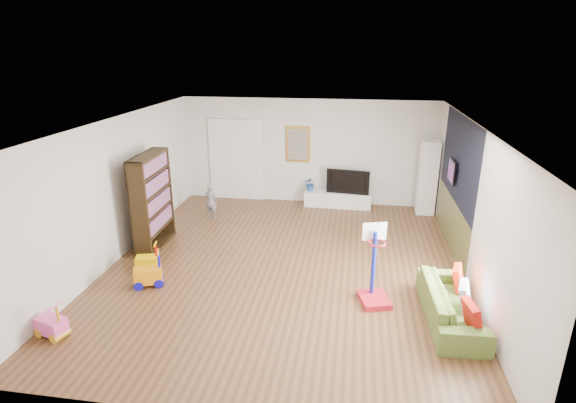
# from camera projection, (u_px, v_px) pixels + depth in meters

# --- Properties ---
(floor) EXTENTS (6.50, 7.50, 0.00)m
(floor) POSITION_uv_depth(u_px,v_px,m) (285.00, 265.00, 8.54)
(floor) COLOR brown
(floor) RESTS_ON ground
(ceiling) EXTENTS (6.50, 7.50, 0.00)m
(ceiling) POSITION_uv_depth(u_px,v_px,m) (284.00, 123.00, 7.64)
(ceiling) COLOR white
(ceiling) RESTS_ON ground
(wall_back) EXTENTS (6.50, 0.00, 2.70)m
(wall_back) POSITION_uv_depth(u_px,v_px,m) (308.00, 152.00, 11.59)
(wall_back) COLOR silver
(wall_back) RESTS_ON ground
(wall_front) EXTENTS (6.50, 0.00, 2.70)m
(wall_front) POSITION_uv_depth(u_px,v_px,m) (226.00, 316.00, 4.59)
(wall_front) COLOR white
(wall_front) RESTS_ON ground
(wall_left) EXTENTS (0.00, 7.50, 2.70)m
(wall_left) POSITION_uv_depth(u_px,v_px,m) (117.00, 190.00, 8.56)
(wall_left) COLOR white
(wall_left) RESTS_ON ground
(wall_right) EXTENTS (0.00, 7.50, 2.70)m
(wall_right) POSITION_uv_depth(u_px,v_px,m) (473.00, 208.00, 7.62)
(wall_right) COLOR silver
(wall_right) RESTS_ON ground
(navy_accent) EXTENTS (0.01, 3.20, 1.70)m
(navy_accent) POSITION_uv_depth(u_px,v_px,m) (459.00, 159.00, 8.77)
(navy_accent) COLOR black
(navy_accent) RESTS_ON wall_right
(olive_wainscot) EXTENTS (0.01, 3.20, 1.00)m
(olive_wainscot) POSITION_uv_depth(u_px,v_px,m) (451.00, 223.00, 9.21)
(olive_wainscot) COLOR brown
(olive_wainscot) RESTS_ON wall_right
(doorway) EXTENTS (1.45, 0.06, 2.10)m
(doorway) POSITION_uv_depth(u_px,v_px,m) (236.00, 161.00, 11.92)
(doorway) COLOR white
(doorway) RESTS_ON ground
(painting_back) EXTENTS (0.62, 0.06, 0.92)m
(painting_back) POSITION_uv_depth(u_px,v_px,m) (298.00, 144.00, 11.52)
(painting_back) COLOR gold
(painting_back) RESTS_ON wall_back
(artwork_right) EXTENTS (0.04, 0.56, 0.46)m
(artwork_right) POSITION_uv_depth(u_px,v_px,m) (452.00, 171.00, 9.06)
(artwork_right) COLOR #7F3F8C
(artwork_right) RESTS_ON wall_right
(media_console) EXTENTS (1.71, 0.47, 0.40)m
(media_console) POSITION_uv_depth(u_px,v_px,m) (338.00, 199.00, 11.59)
(media_console) COLOR silver
(media_console) RESTS_ON ground
(tall_cabinet) EXTENTS (0.43, 0.43, 1.82)m
(tall_cabinet) POSITION_uv_depth(u_px,v_px,m) (427.00, 178.00, 10.91)
(tall_cabinet) COLOR white
(tall_cabinet) RESTS_ON ground
(bookshelf) EXTENTS (0.41, 1.35, 1.95)m
(bookshelf) POSITION_uv_depth(u_px,v_px,m) (152.00, 202.00, 9.04)
(bookshelf) COLOR black
(bookshelf) RESTS_ON ground
(sofa) EXTENTS (0.81, 1.89, 0.54)m
(sofa) POSITION_uv_depth(u_px,v_px,m) (451.00, 304.00, 6.77)
(sofa) COLOR #546E2A
(sofa) RESTS_ON ground
(basketball_hoop) EXTENTS (0.59, 0.66, 1.32)m
(basketball_hoop) POSITION_uv_depth(u_px,v_px,m) (376.00, 266.00, 7.09)
(basketball_hoop) COLOR #B41728
(basketball_hoop) RESTS_ON ground
(ride_on_yellow) EXTENTS (0.45, 0.34, 0.54)m
(ride_on_yellow) POSITION_uv_depth(u_px,v_px,m) (147.00, 257.00, 8.25)
(ride_on_yellow) COLOR #FBD200
(ride_on_yellow) RESTS_ON ground
(ride_on_orange) EXTENTS (0.55, 0.45, 0.62)m
(ride_on_orange) POSITION_uv_depth(u_px,v_px,m) (148.00, 269.00, 7.72)
(ride_on_orange) COLOR orange
(ride_on_orange) RESTS_ON ground
(ride_on_pink) EXTENTS (0.48, 0.37, 0.56)m
(ride_on_pink) POSITION_uv_depth(u_px,v_px,m) (50.00, 319.00, 6.37)
(ride_on_pink) COLOR #F74FAB
(ride_on_pink) RESTS_ON ground
(child) EXTENTS (0.31, 0.21, 0.83)m
(child) POSITION_uv_depth(u_px,v_px,m) (211.00, 201.00, 10.77)
(child) COLOR slate
(child) RESTS_ON ground
(tv) EXTENTS (1.09, 0.28, 0.62)m
(tv) POSITION_uv_depth(u_px,v_px,m) (348.00, 181.00, 11.37)
(tv) COLOR black
(tv) RESTS_ON media_console
(vase_plant) EXTENTS (0.36, 0.32, 0.37)m
(vase_plant) POSITION_uv_depth(u_px,v_px,m) (311.00, 184.00, 11.56)
(vase_plant) COLOR #214F96
(vase_plant) RESTS_ON media_console
(pillow_left) EXTENTS (0.18, 0.43, 0.42)m
(pillow_left) POSITION_uv_depth(u_px,v_px,m) (472.00, 316.00, 6.19)
(pillow_left) COLOR #A8160D
(pillow_left) RESTS_ON sofa
(pillow_center) EXTENTS (0.21, 0.43, 0.41)m
(pillow_center) POSITION_uv_depth(u_px,v_px,m) (465.00, 297.00, 6.67)
(pillow_center) COLOR silver
(pillow_center) RESTS_ON sofa
(pillow_right) EXTENTS (0.20, 0.39, 0.38)m
(pillow_right) POSITION_uv_depth(u_px,v_px,m) (458.00, 278.00, 7.21)
(pillow_right) COLOR red
(pillow_right) RESTS_ON sofa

